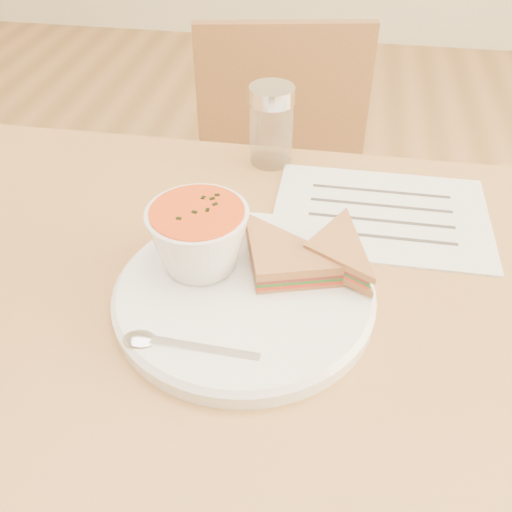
% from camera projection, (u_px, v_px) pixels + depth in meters
% --- Properties ---
extents(dining_table, '(1.00, 0.70, 0.75)m').
position_uv_depth(dining_table, '(230.00, 473.00, 0.88)').
color(dining_table, '#9D5530').
rests_on(dining_table, floor).
extents(chair_far, '(0.43, 0.43, 0.83)m').
position_uv_depth(chair_far, '(284.00, 240.00, 1.26)').
color(chair_far, brown).
rests_on(chair_far, floor).
extents(plate, '(0.37, 0.37, 0.02)m').
position_uv_depth(plate, '(244.00, 295.00, 0.63)').
color(plate, white).
rests_on(plate, dining_table).
extents(soup_bowl, '(0.13, 0.13, 0.08)m').
position_uv_depth(soup_bowl, '(199.00, 241.00, 0.63)').
color(soup_bowl, white).
rests_on(soup_bowl, plate).
extents(sandwich_half_a, '(0.14, 0.14, 0.03)m').
position_uv_depth(sandwich_half_a, '(256.00, 287.00, 0.61)').
color(sandwich_half_a, '#B96F41').
rests_on(sandwich_half_a, plate).
extents(sandwich_half_b, '(0.12, 0.12, 0.03)m').
position_uv_depth(sandwich_half_b, '(303.00, 255.00, 0.63)').
color(sandwich_half_b, '#B96F41').
rests_on(sandwich_half_b, plate).
extents(spoon, '(0.18, 0.04, 0.01)m').
position_uv_depth(spoon, '(190.00, 347.00, 0.56)').
color(spoon, silver).
rests_on(spoon, plate).
extents(paper_menu, '(0.28, 0.21, 0.00)m').
position_uv_depth(paper_menu, '(381.00, 214.00, 0.76)').
color(paper_menu, white).
rests_on(paper_menu, dining_table).
extents(condiment_shaker, '(0.08, 0.08, 0.12)m').
position_uv_depth(condiment_shaker, '(271.00, 125.00, 0.83)').
color(condiment_shaker, silver).
rests_on(condiment_shaker, dining_table).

